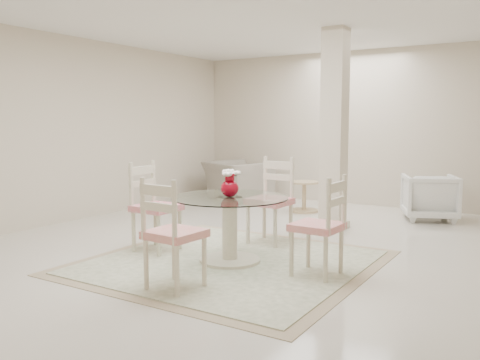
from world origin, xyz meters
The scene contains 13 objects.
ground centered at (0.00, 0.00, 0.00)m, with size 7.00×7.00×0.00m, color silver.
room_shell centered at (0.00, 0.00, 1.86)m, with size 6.02×7.02×2.71m.
column centered at (0.50, 1.30, 1.35)m, with size 0.30×0.30×2.70m, color beige.
area_rug centered at (0.24, -0.89, 0.01)m, with size 2.80×2.80×0.02m.
dining_table centered at (0.24, -0.89, 0.35)m, with size 1.20×1.20×0.69m.
red_vase centered at (0.24, -0.89, 0.84)m, with size 0.22×0.20×0.28m.
dining_chair_east centered at (1.26, -0.84, 0.56)m, with size 0.45×0.44×1.07m.
dining_chair_north centered at (0.19, 0.13, 0.60)m, with size 0.47×0.47×1.14m.
dining_chair_west centered at (-0.78, -0.94, 0.59)m, with size 0.45×0.45×1.12m.
dining_chair_south centered at (0.28, -1.91, 0.58)m, with size 0.46×0.46×1.09m.
recliner_taupe centered at (-1.95, 2.75, 0.36)m, with size 1.11×0.97×0.72m, color gray.
armchair_white centered at (1.50, 2.66, 0.34)m, with size 0.73×0.75×0.69m, color white.
side_table centered at (-0.38, 2.29, 0.23)m, with size 0.48×0.48×0.50m.
Camera 1 is at (3.06, -5.21, 1.46)m, focal length 38.00 mm.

